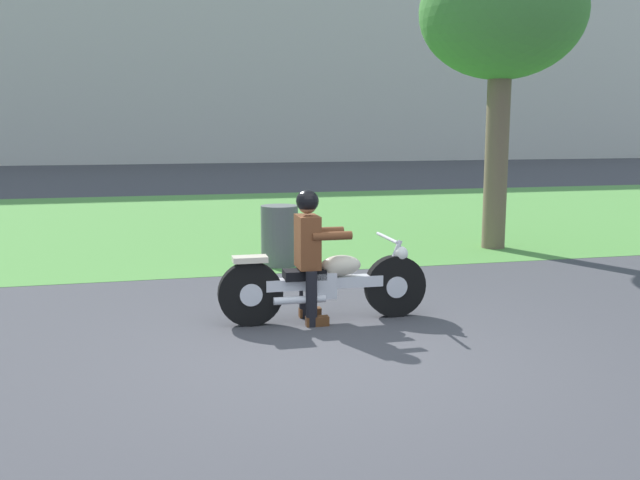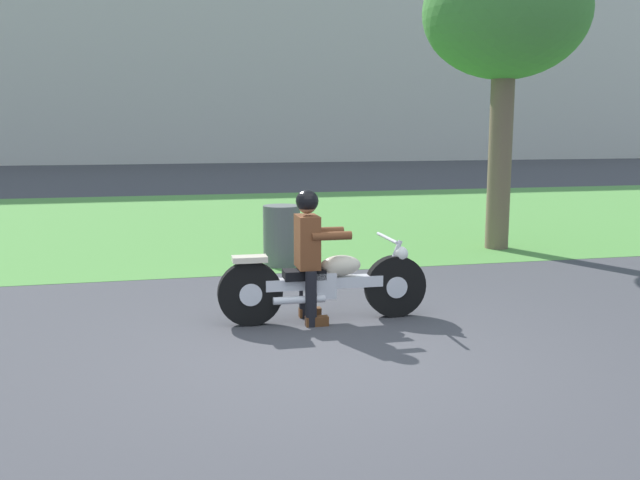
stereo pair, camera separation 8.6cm
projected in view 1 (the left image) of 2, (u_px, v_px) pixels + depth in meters
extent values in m
plane|color=#424247|center=(337.00, 357.00, 6.37)|extent=(120.00, 120.00, 0.00)
cube|color=#549342|center=(224.00, 220.00, 15.69)|extent=(60.00, 12.00, 0.01)
cube|color=silver|center=(167.00, 26.00, 41.65)|extent=(61.38, 8.00, 15.95)
cylinder|color=black|center=(395.00, 286.00, 7.69)|extent=(0.68, 0.13, 0.68)
cylinder|color=silver|center=(395.00, 286.00, 7.69)|extent=(0.24, 0.14, 0.24)
cylinder|color=black|center=(250.00, 294.00, 7.33)|extent=(0.68, 0.13, 0.68)
cylinder|color=silver|center=(250.00, 294.00, 7.33)|extent=(0.24, 0.14, 0.24)
cube|color=silver|center=(324.00, 283.00, 7.50)|extent=(1.28, 0.16, 0.12)
cube|color=silver|center=(320.00, 285.00, 7.49)|extent=(0.32, 0.24, 0.28)
ellipsoid|color=beige|center=(341.00, 265.00, 7.51)|extent=(0.44, 0.25, 0.22)
cube|color=black|center=(304.00, 274.00, 7.43)|extent=(0.44, 0.25, 0.10)
cube|color=beige|center=(250.00, 259.00, 7.27)|extent=(0.36, 0.20, 0.06)
cylinder|color=silver|center=(391.00, 264.00, 7.64)|extent=(0.25, 0.05, 0.53)
cylinder|color=silver|center=(387.00, 238.00, 7.58)|extent=(0.04, 0.66, 0.04)
sphere|color=white|center=(401.00, 254.00, 7.64)|extent=(0.16, 0.16, 0.16)
cylinder|color=silver|center=(300.00, 300.00, 7.32)|extent=(0.55, 0.09, 0.08)
cylinder|color=black|center=(305.00, 291.00, 7.65)|extent=(0.12, 0.12, 0.59)
cube|color=#593319|center=(310.00, 312.00, 7.70)|extent=(0.24, 0.10, 0.10)
cylinder|color=black|center=(312.00, 299.00, 7.30)|extent=(0.12, 0.12, 0.59)
cube|color=#593319|center=(317.00, 321.00, 7.36)|extent=(0.24, 0.10, 0.10)
cube|color=brown|center=(308.00, 242.00, 7.38)|extent=(0.22, 0.38, 0.56)
cylinder|color=brown|center=(324.00, 231.00, 7.58)|extent=(0.42, 0.10, 0.09)
cylinder|color=brown|center=(332.00, 236.00, 7.26)|extent=(0.42, 0.10, 0.09)
sphere|color=#996B4C|center=(308.00, 204.00, 7.32)|extent=(0.20, 0.20, 0.20)
sphere|color=black|center=(308.00, 201.00, 7.32)|extent=(0.24, 0.24, 0.24)
cylinder|color=brown|center=(496.00, 161.00, 11.85)|extent=(0.39, 0.39, 2.97)
ellipsoid|color=#428438|center=(502.00, 12.00, 11.46)|extent=(2.72, 2.72, 2.18)
cylinder|color=#595E5B|center=(280.00, 236.00, 10.51)|extent=(0.56, 0.56, 0.91)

